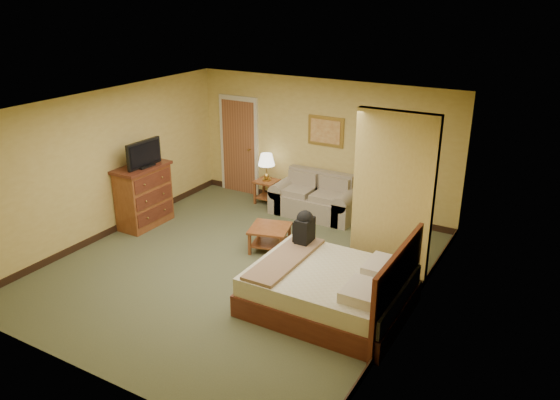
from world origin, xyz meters
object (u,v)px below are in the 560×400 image
Objects in this scene: bed at (333,289)px; dresser at (144,195)px; loveseat at (315,202)px; coffee_table at (270,234)px.

dresser is at bearing 168.02° from bed.
loveseat reaches higher than coffee_table.
loveseat is at bearing 120.74° from bed.
loveseat is 1.44× the size of dresser.
dresser is at bearing -174.19° from coffee_table.
loveseat is at bearing 90.90° from coffee_table.
dresser is (-2.58, -0.26, 0.29)m from coffee_table.
dresser reaches higher than loveseat.
bed is at bearing -11.98° from dresser.
bed is at bearing -34.38° from coffee_table.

